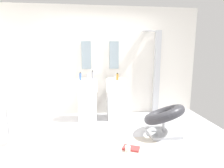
{
  "coord_description": "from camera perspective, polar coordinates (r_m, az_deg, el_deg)",
  "views": [
    {
      "loc": [
        -0.29,
        -2.94,
        1.6
      ],
      "look_at": [
        0.15,
        0.55,
        0.95
      ],
      "focal_mm": 30.05,
      "sensor_mm": 36.0,
      "label": 1
    }
  ],
  "objects": [
    {
      "name": "vanity_mirror_left",
      "position": [
        4.52,
        -7.82,
        8.68
      ],
      "size": [
        0.22,
        0.03,
        0.65
      ],
      "primitive_type": "cube",
      "color": "#8C9EA8"
    },
    {
      "name": "lounge_chair",
      "position": [
        3.7,
        15.5,
        -9.65
      ],
      "size": [
        1.1,
        1.1,
        0.65
      ],
      "color": "#B7BABF",
      "rests_on": "ground_plane"
    },
    {
      "name": "soap_bottle_amber",
      "position": [
        4.1,
        1.64,
        2.23
      ],
      "size": [
        0.06,
        0.06,
        0.16
      ],
      "color": "#C68C38",
      "rests_on": "pedestal_sink_right"
    },
    {
      "name": "coffee_mug",
      "position": [
        3.14,
        4.81,
        -19.05
      ],
      "size": [
        0.09,
        0.09,
        0.09
      ],
      "primitive_type": "cylinder",
      "color": "white",
      "rests_on": "area_rug"
    },
    {
      "name": "magazine_red",
      "position": [
        3.22,
        5.85,
        -18.86
      ],
      "size": [
        0.31,
        0.25,
        0.03
      ],
      "primitive_type": "cube",
      "rotation": [
        0.0,
        0.0,
        -0.42
      ],
      "color": "#B73838",
      "rests_on": "area_rug"
    },
    {
      "name": "ground_plane",
      "position": [
        3.36,
        -1.42,
        -18.3
      ],
      "size": [
        4.8,
        3.6,
        0.04
      ],
      "primitive_type": "cube",
      "color": "silver"
    },
    {
      "name": "soap_bottle_blue",
      "position": [
        4.14,
        -9.59,
        2.27
      ],
      "size": [
        0.05,
        0.05,
        0.17
      ],
      "color": "#4C72B7",
      "rests_on": "pedestal_sink_left"
    },
    {
      "name": "pedestal_sink_left",
      "position": [
        4.31,
        -7.53,
        -4.36
      ],
      "size": [
        0.47,
        0.47,
        1.04
      ],
      "color": "white",
      "rests_on": "ground_plane"
    },
    {
      "name": "area_rug",
      "position": [
        3.31,
        5.58,
        -18.4
      ],
      "size": [
        0.99,
        0.62,
        0.01
      ],
      "primitive_type": "cube",
      "color": "beige",
      "rests_on": "ground_plane"
    },
    {
      "name": "pedestal_sink_right",
      "position": [
        4.35,
        1.23,
        -4.12
      ],
      "size": [
        0.47,
        0.47,
        1.04
      ],
      "color": "white",
      "rests_on": "ground_plane"
    },
    {
      "name": "shower_column",
      "position": [
        4.8,
        13.33,
        3.97
      ],
      "size": [
        0.49,
        0.24,
        2.05
      ],
      "color": "#B7BABF",
      "rests_on": "ground_plane"
    },
    {
      "name": "vanity_mirror_right",
      "position": [
        4.56,
        0.63,
        8.79
      ],
      "size": [
        0.22,
        0.03,
        0.65
      ],
      "primitive_type": "cube",
      "color": "#8C9EA8"
    },
    {
      "name": "rear_partition",
      "position": [
        4.6,
        -3.61,
        6.72
      ],
      "size": [
        4.8,
        0.1,
        2.6
      ],
      "primitive_type": "cube",
      "color": "silver",
      "rests_on": "ground_plane"
    },
    {
      "name": "soap_bottle_grey",
      "position": [
        4.27,
        -5.91,
        2.73
      ],
      "size": [
        0.05,
        0.05,
        0.19
      ],
      "color": "#99999E",
      "rests_on": "pedestal_sink_left"
    },
    {
      "name": "towel_rack",
      "position": [
        3.45,
        -27.16,
        -7.07
      ],
      "size": [
        0.37,
        0.22,
        0.95
      ],
      "color": "#B7BABF",
      "rests_on": "ground_plane"
    }
  ]
}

